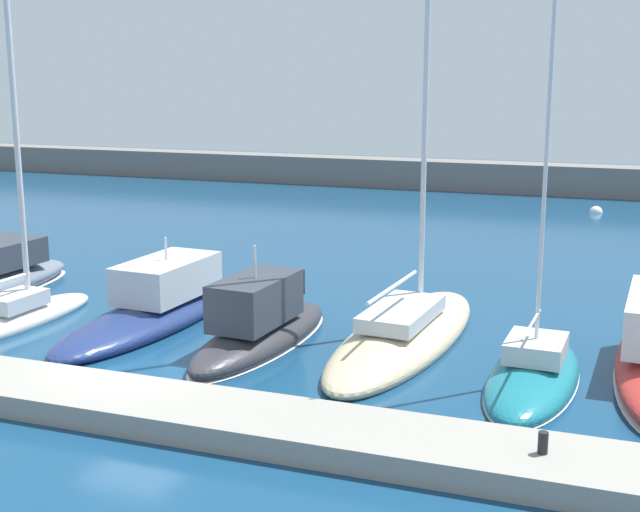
{
  "coord_description": "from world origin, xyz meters",
  "views": [
    {
      "loc": [
        11.67,
        -18.02,
        7.8
      ],
      "look_at": [
        2.61,
        6.74,
        2.13
      ],
      "focal_mm": 48.33,
      "sensor_mm": 36.0,
      "label": 1
    }
  ],
  "objects_px": {
    "motorboat_charcoal_fifth": "(261,327)",
    "dock_bollard": "(543,443)",
    "motorboat_navy_fourth": "(156,306)",
    "sailboat_sand_sixth": "(405,332)",
    "sailboat_teal_seventh": "(533,374)",
    "sailboat_ivory_third": "(20,311)",
    "mooring_buoy_white": "(596,213)"
  },
  "relations": [
    {
      "from": "motorboat_charcoal_fifth",
      "to": "dock_bollard",
      "type": "relative_size",
      "value": 17.01
    },
    {
      "from": "sailboat_ivory_third",
      "to": "sailboat_sand_sixth",
      "type": "bearing_deg",
      "value": -75.62
    },
    {
      "from": "sailboat_teal_seventh",
      "to": "dock_bollard",
      "type": "xyz_separation_m",
      "value": [
        0.76,
        -5.37,
        0.54
      ]
    },
    {
      "from": "sailboat_teal_seventh",
      "to": "mooring_buoy_white",
      "type": "xyz_separation_m",
      "value": [
        0.19,
        28.92,
        -0.23
      ]
    },
    {
      "from": "motorboat_navy_fourth",
      "to": "motorboat_charcoal_fifth",
      "type": "height_order",
      "value": "motorboat_charcoal_fifth"
    },
    {
      "from": "sailboat_ivory_third",
      "to": "dock_bollard",
      "type": "height_order",
      "value": "sailboat_ivory_third"
    },
    {
      "from": "motorboat_charcoal_fifth",
      "to": "sailboat_sand_sixth",
      "type": "xyz_separation_m",
      "value": [
        3.89,
        1.63,
        -0.22
      ]
    },
    {
      "from": "motorboat_navy_fourth",
      "to": "motorboat_charcoal_fifth",
      "type": "bearing_deg",
      "value": -100.12
    },
    {
      "from": "motorboat_navy_fourth",
      "to": "motorboat_charcoal_fifth",
      "type": "xyz_separation_m",
      "value": [
        4.06,
        -0.98,
        0.03
      ]
    },
    {
      "from": "motorboat_navy_fourth",
      "to": "mooring_buoy_white",
      "type": "xyz_separation_m",
      "value": [
        12.07,
        27.44,
        -0.51
      ]
    },
    {
      "from": "motorboat_navy_fourth",
      "to": "sailboat_teal_seventh",
      "type": "bearing_deg",
      "value": -93.65
    },
    {
      "from": "motorboat_navy_fourth",
      "to": "dock_bollard",
      "type": "bearing_deg",
      "value": -115.01
    },
    {
      "from": "motorboat_navy_fourth",
      "to": "sailboat_sand_sixth",
      "type": "bearing_deg",
      "value": -81.86
    },
    {
      "from": "motorboat_navy_fourth",
      "to": "dock_bollard",
      "type": "relative_size",
      "value": 21.25
    },
    {
      "from": "sailboat_ivory_third",
      "to": "sailboat_teal_seventh",
      "type": "bearing_deg",
      "value": -86.02
    },
    {
      "from": "sailboat_sand_sixth",
      "to": "dock_bollard",
      "type": "height_order",
      "value": "sailboat_sand_sixth"
    },
    {
      "from": "motorboat_charcoal_fifth",
      "to": "mooring_buoy_white",
      "type": "xyz_separation_m",
      "value": [
        8.01,
        28.42,
        -0.54
      ]
    },
    {
      "from": "sailboat_ivory_third",
      "to": "motorboat_navy_fourth",
      "type": "relative_size",
      "value": 1.28
    },
    {
      "from": "sailboat_ivory_third",
      "to": "motorboat_navy_fourth",
      "type": "height_order",
      "value": "sailboat_ivory_third"
    },
    {
      "from": "sailboat_ivory_third",
      "to": "motorboat_charcoal_fifth",
      "type": "height_order",
      "value": "sailboat_ivory_third"
    },
    {
      "from": "sailboat_ivory_third",
      "to": "dock_bollard",
      "type": "xyz_separation_m",
      "value": [
        16.53,
        -5.18,
        0.35
      ]
    },
    {
      "from": "sailboat_teal_seventh",
      "to": "sailboat_sand_sixth",
      "type": "bearing_deg",
      "value": 63.57
    },
    {
      "from": "motorboat_charcoal_fifth",
      "to": "dock_bollard",
      "type": "bearing_deg",
      "value": -120.34
    },
    {
      "from": "sailboat_sand_sixth",
      "to": "sailboat_teal_seventh",
      "type": "height_order",
      "value": "sailboat_sand_sixth"
    },
    {
      "from": "motorboat_charcoal_fifth",
      "to": "sailboat_teal_seventh",
      "type": "height_order",
      "value": "sailboat_teal_seventh"
    },
    {
      "from": "sailboat_teal_seventh",
      "to": "dock_bollard",
      "type": "height_order",
      "value": "sailboat_teal_seventh"
    },
    {
      "from": "sailboat_sand_sixth",
      "to": "dock_bollard",
      "type": "bearing_deg",
      "value": -144.02
    },
    {
      "from": "motorboat_charcoal_fifth",
      "to": "dock_bollard",
      "type": "xyz_separation_m",
      "value": [
        8.58,
        -5.87,
        0.23
      ]
    },
    {
      "from": "motorboat_charcoal_fifth",
      "to": "sailboat_sand_sixth",
      "type": "relative_size",
      "value": 0.4
    },
    {
      "from": "motorboat_navy_fourth",
      "to": "motorboat_charcoal_fifth",
      "type": "distance_m",
      "value": 4.18
    },
    {
      "from": "sailboat_ivory_third",
      "to": "motorboat_charcoal_fifth",
      "type": "bearing_deg",
      "value": -81.77
    },
    {
      "from": "dock_bollard",
      "to": "motorboat_charcoal_fifth",
      "type": "bearing_deg",
      "value": 145.62
    }
  ]
}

